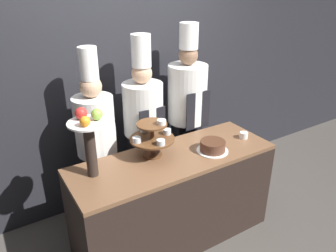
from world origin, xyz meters
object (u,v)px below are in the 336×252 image
object	(u,v)px
chef_left	(96,139)
chef_center_left	(144,124)
tiered_stand	(152,136)
fruit_pedestal	(89,135)
cup_white	(244,135)
chef_center_right	(187,109)
cake_round	(213,146)

from	to	relation	value
chef_left	chef_center_left	distance (m)	0.49
tiered_stand	fruit_pedestal	bearing A→B (deg)	-178.43
cup_white	tiered_stand	bearing A→B (deg)	169.51
tiered_stand	cup_white	distance (m)	0.93
fruit_pedestal	chef_left	xyz separation A→B (m)	(0.20, 0.45, -0.29)
chef_center_left	cup_white	bearing A→B (deg)	-38.77
chef_left	chef_center_right	distance (m)	1.01
cup_white	chef_left	size ratio (longest dim) A/B	0.04
cake_round	cup_white	world-z (taller)	cake_round
chef_left	chef_center_right	bearing A→B (deg)	-0.00
chef_left	chef_center_right	world-z (taller)	chef_center_right
cake_round	chef_left	distance (m)	1.05
fruit_pedestal	chef_center_left	size ratio (longest dim) A/B	0.30
cake_round	cup_white	size ratio (longest dim) A/B	3.57
fruit_pedestal	cup_white	world-z (taller)	fruit_pedestal
cake_round	chef_center_left	distance (m)	0.73
tiered_stand	chef_left	size ratio (longest dim) A/B	0.21
chef_left	fruit_pedestal	bearing A→B (deg)	-113.46
tiered_stand	chef_center_right	size ratio (longest dim) A/B	0.20
chef_center_left	cake_round	bearing A→B (deg)	-62.39
chef_center_right	chef_center_left	bearing A→B (deg)	179.99
fruit_pedestal	chef_left	world-z (taller)	chef_left
fruit_pedestal	cup_white	xyz separation A→B (m)	(1.44, -0.15, -0.32)
chef_left	tiered_stand	bearing A→B (deg)	-51.86
tiered_stand	chef_center_left	bearing A→B (deg)	71.52
cake_round	chef_left	xyz separation A→B (m)	(-0.83, 0.65, 0.01)
cup_white	chef_center_right	world-z (taller)	chef_center_right
fruit_pedestal	chef_center_right	xyz separation A→B (m)	(1.20, 0.45, -0.20)
chef_left	chef_center_left	xyz separation A→B (m)	(0.49, 0.00, 0.04)
chef_left	chef_center_right	xyz separation A→B (m)	(1.00, -0.00, 0.09)
chef_center_right	cake_round	bearing A→B (deg)	-105.00
fruit_pedestal	cake_round	bearing A→B (deg)	-10.76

